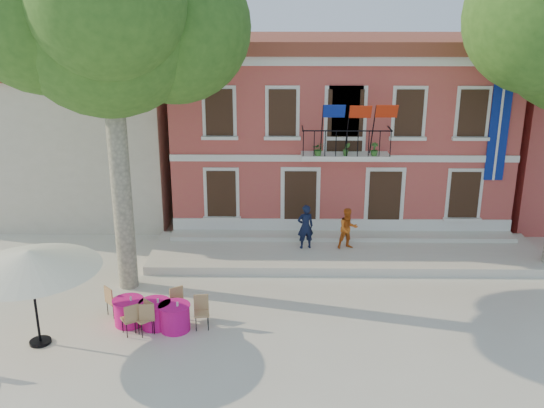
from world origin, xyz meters
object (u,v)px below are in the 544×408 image
Objects in this scene: pedestrian_orange at (348,229)px; cafe_table_3 at (129,311)px; cafe_table_0 at (175,316)px; pedestrian_navy at (305,227)px; plane_tree_west at (107,19)px; cafe_table_1 at (155,313)px; patio_umbrella at (29,260)px.

pedestrian_orange is 0.91× the size of cafe_table_3.
pedestrian_orange is at bearing 44.95° from cafe_table_0.
pedestrian_navy is 7.33m from cafe_table_3.
pedestrian_orange is (1.53, -0.01, -0.07)m from pedestrian_navy.
plane_tree_west is 8.64m from cafe_table_0.
cafe_table_1 is (1.40, -2.59, -7.93)m from plane_tree_west.
cafe_table_0 is 1.41m from cafe_table_3.
plane_tree_west is at bearing 118.38° from cafe_table_1.
cafe_table_1 is 1.10× the size of cafe_table_3.
patio_umbrella is 9.73m from pedestrian_navy.
cafe_table_3 is at bearing -76.09° from plane_tree_west.
pedestrian_navy is at bearing 54.45° from cafe_table_0.
pedestrian_orange is at bearing 19.38° from plane_tree_west.
pedestrian_navy is at bearing 44.22° from cafe_table_3.
patio_umbrella is 1.87× the size of cafe_table_0.
patio_umbrella is at bearing -161.01° from pedestrian_orange.
pedestrian_orange is (7.38, 2.60, -7.29)m from plane_tree_west.
cafe_table_0 is at bearing -54.50° from plane_tree_west.
plane_tree_west is 7.46× the size of pedestrian_orange.
patio_umbrella reaches higher than cafe_table_3.
patio_umbrella is at bearing -113.79° from plane_tree_west.
pedestrian_orange is 0.77× the size of cafe_table_0.
cafe_table_1 is at bearing 17.89° from patio_umbrella.
patio_umbrella reaches higher than cafe_table_0.
cafe_table_0 is 0.62m from cafe_table_1.
cafe_table_1 is (2.97, 0.96, -2.02)m from patio_umbrella.
pedestrian_navy is 1.54m from pedestrian_orange.
pedestrian_navy reaches higher than pedestrian_orange.
cafe_table_0 is (1.99, -2.79, -7.93)m from plane_tree_west.
patio_umbrella is 2.23× the size of pedestrian_navy.
cafe_table_1 and cafe_table_3 have the same top height.
pedestrian_orange reaches higher than cafe_table_3.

